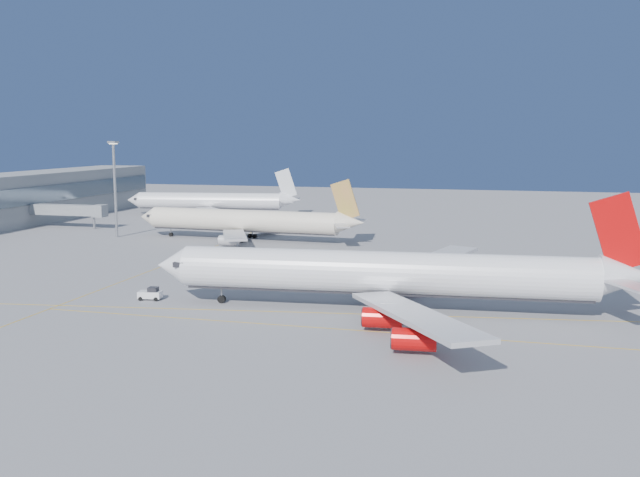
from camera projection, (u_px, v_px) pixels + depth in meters
The scene contains 9 objects.
ground at pixel (326, 304), 112.07m from camera, with size 500.00×500.00×0.00m, color slate.
terminal at pixel (34, 197), 221.06m from camera, with size 18.40×110.00×15.00m.
jet_bridge at pixel (72, 210), 203.51m from camera, with size 23.60×3.60×6.90m.
taxiway_lines at pixel (251, 290), 121.81m from camera, with size 118.86×140.00×0.02m.
airliner_virgin at pixel (394, 274), 107.08m from camera, with size 75.03×67.20×18.50m.
airliner_etihad at pixel (247, 221), 179.83m from camera, with size 61.33×56.60×16.01m.
airliner_third at pixel (213, 201), 236.18m from camera, with size 58.86×53.77×15.81m.
pushback_tug at pixel (151, 294), 114.71m from camera, with size 3.87×2.65×2.06m.
light_mast at pixel (115, 181), 183.78m from camera, with size 2.15×2.15×24.86m.
Camera 1 is at (26.71, -106.16, 26.14)m, focal length 40.00 mm.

